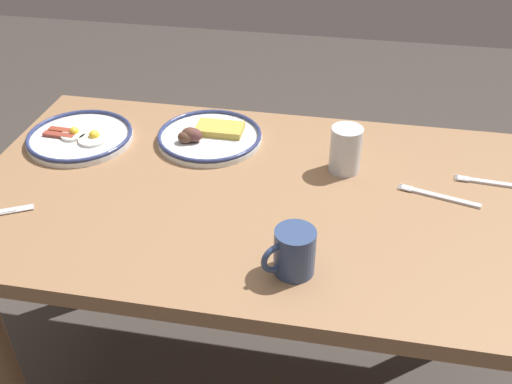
{
  "coord_description": "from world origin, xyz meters",
  "views": [
    {
      "loc": [
        -0.19,
        1.11,
        1.51
      ],
      "look_at": [
        0.01,
        0.05,
        0.75
      ],
      "focal_mm": 41.22,
      "sensor_mm": 36.0,
      "label": 1
    }
  ],
  "objects_px": {
    "plate_near_main": "(209,136)",
    "fork_far": "(438,196)",
    "plate_center_pancakes": "(80,137)",
    "drinking_glass": "(345,152)",
    "coffee_mug": "(293,252)",
    "fork_near": "(497,184)"
  },
  "relations": [
    {
      "from": "plate_near_main",
      "to": "plate_center_pancakes",
      "type": "relative_size",
      "value": 1.0
    },
    {
      "from": "plate_center_pancakes",
      "to": "fork_near",
      "type": "bearing_deg",
      "value": 179.35
    },
    {
      "from": "plate_near_main",
      "to": "fork_far",
      "type": "xyz_separation_m",
      "value": [
        -0.59,
        0.15,
        -0.01
      ]
    },
    {
      "from": "fork_near",
      "to": "plate_center_pancakes",
      "type": "bearing_deg",
      "value": -0.65
    },
    {
      "from": "coffee_mug",
      "to": "fork_far",
      "type": "height_order",
      "value": "coffee_mug"
    },
    {
      "from": "coffee_mug",
      "to": "drinking_glass",
      "type": "height_order",
      "value": "drinking_glass"
    },
    {
      "from": "plate_near_main",
      "to": "fork_near",
      "type": "relative_size",
      "value": 1.39
    },
    {
      "from": "coffee_mug",
      "to": "fork_far",
      "type": "xyz_separation_m",
      "value": [
        -0.3,
        -0.31,
        -0.05
      ]
    },
    {
      "from": "coffee_mug",
      "to": "fork_near",
      "type": "relative_size",
      "value": 0.51
    },
    {
      "from": "plate_near_main",
      "to": "plate_center_pancakes",
      "type": "height_order",
      "value": "plate_near_main"
    },
    {
      "from": "drinking_glass",
      "to": "fork_far",
      "type": "height_order",
      "value": "drinking_glass"
    },
    {
      "from": "plate_near_main",
      "to": "fork_far",
      "type": "relative_size",
      "value": 1.5
    },
    {
      "from": "plate_near_main",
      "to": "fork_far",
      "type": "bearing_deg",
      "value": 165.23
    },
    {
      "from": "coffee_mug",
      "to": "drinking_glass",
      "type": "xyz_separation_m",
      "value": [
        -0.08,
        -0.39,
        0.0
      ]
    },
    {
      "from": "fork_near",
      "to": "drinking_glass",
      "type": "bearing_deg",
      "value": 0.21
    },
    {
      "from": "plate_center_pancakes",
      "to": "drinking_glass",
      "type": "distance_m",
      "value": 0.7
    },
    {
      "from": "plate_near_main",
      "to": "coffee_mug",
      "type": "relative_size",
      "value": 2.75
    },
    {
      "from": "coffee_mug",
      "to": "fork_near",
      "type": "height_order",
      "value": "coffee_mug"
    },
    {
      "from": "plate_near_main",
      "to": "fork_near",
      "type": "bearing_deg",
      "value": 174.06
    },
    {
      "from": "fork_near",
      "to": "fork_far",
      "type": "height_order",
      "value": "same"
    },
    {
      "from": "fork_far",
      "to": "fork_near",
      "type": "bearing_deg",
      "value": -150.99
    },
    {
      "from": "plate_center_pancakes",
      "to": "drinking_glass",
      "type": "relative_size",
      "value": 2.4
    }
  ]
}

